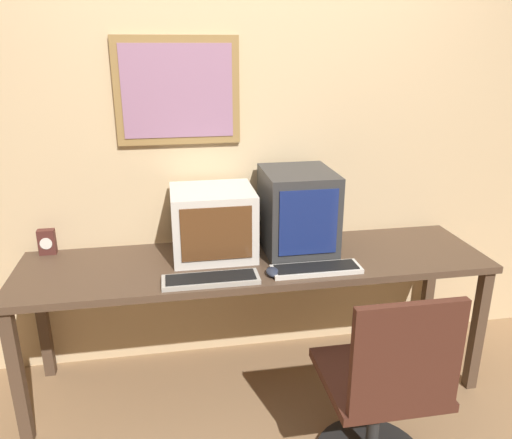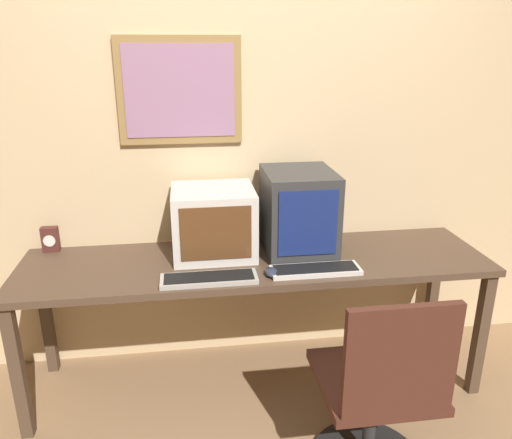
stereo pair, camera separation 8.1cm
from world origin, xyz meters
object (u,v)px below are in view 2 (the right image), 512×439
(monitor_left, at_px, (214,222))
(mouse_near_keyboard, at_px, (271,272))
(keyboard_main, at_px, (209,279))
(keyboard_side, at_px, (315,270))
(monitor_right, at_px, (299,212))
(desk_clock, at_px, (50,239))
(office_chair, at_px, (379,401))

(monitor_left, xyz_separation_m, mouse_near_keyboard, (0.25, -0.31, -0.16))
(keyboard_main, relative_size, keyboard_side, 1.03)
(monitor_right, relative_size, desk_clock, 3.22)
(monitor_left, relative_size, office_chair, 0.46)
(monitor_left, distance_m, keyboard_main, 0.37)
(monitor_left, relative_size, keyboard_side, 0.96)
(monitor_left, height_order, monitor_right, monitor_right)
(keyboard_main, height_order, desk_clock, desk_clock)
(keyboard_main, distance_m, office_chair, 0.91)
(keyboard_main, xyz_separation_m, office_chair, (0.66, -0.51, -0.36))
(keyboard_main, bearing_deg, monitor_left, 82.06)
(monitor_right, xyz_separation_m, keyboard_main, (-0.49, -0.31, -0.20))
(monitor_right, distance_m, mouse_near_keyboard, 0.40)
(monitor_right, bearing_deg, monitor_left, 177.57)
(keyboard_main, bearing_deg, monitor_right, 32.29)
(monitor_right, bearing_deg, mouse_near_keyboard, -123.47)
(monitor_right, distance_m, office_chair, 1.01)
(mouse_near_keyboard, xyz_separation_m, desk_clock, (-1.11, 0.46, 0.05))
(monitor_right, distance_m, desk_clock, 1.33)
(monitor_right, bearing_deg, keyboard_main, -147.71)
(keyboard_main, height_order, office_chair, office_chair)
(monitor_right, height_order, mouse_near_keyboard, monitor_right)
(keyboard_main, relative_size, office_chair, 0.49)
(monitor_left, height_order, keyboard_main, monitor_left)
(keyboard_main, distance_m, mouse_near_keyboard, 0.30)
(keyboard_side, height_order, office_chair, office_chair)
(keyboard_main, xyz_separation_m, desk_clock, (-0.82, 0.48, 0.05))
(monitor_right, xyz_separation_m, office_chair, (0.17, -0.82, -0.56))
(desk_clock, bearing_deg, keyboard_main, -30.55)
(monitor_right, relative_size, office_chair, 0.47)
(desk_clock, bearing_deg, office_chair, -33.82)
(monitor_left, distance_m, keyboard_side, 0.58)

